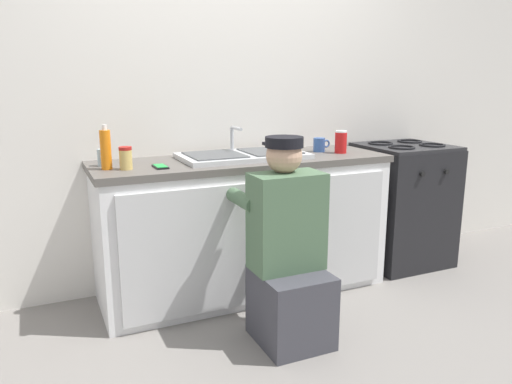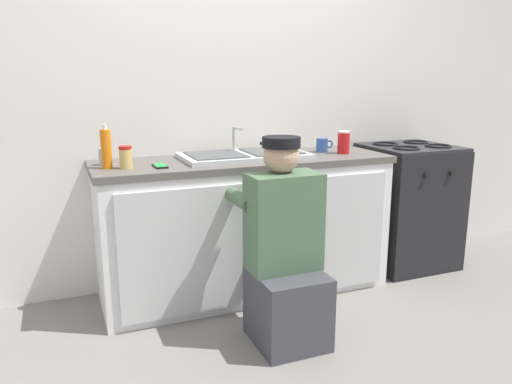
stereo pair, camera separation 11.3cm
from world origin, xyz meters
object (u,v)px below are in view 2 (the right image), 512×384
object	(u,v)px
sink_double_basin	(244,155)
soda_cup_red	(344,142)
cell_phone	(160,166)
water_glass	(104,157)
plumber_person	(285,259)
soap_bottle_orange	(106,149)
stove_range	(407,205)
condiment_jar	(126,157)
coffee_mug	(322,145)

from	to	relation	value
sink_double_basin	soda_cup_red	size ratio (longest dim) A/B	5.26
cell_phone	soda_cup_red	size ratio (longest dim) A/B	0.92
water_glass	cell_phone	bearing A→B (deg)	-32.58
sink_double_basin	plumber_person	distance (m)	0.83
soap_bottle_orange	soda_cup_red	size ratio (longest dim) A/B	1.64
sink_double_basin	soap_bottle_orange	bearing A→B (deg)	-176.47
soap_bottle_orange	cell_phone	bearing A→B (deg)	-13.17
soap_bottle_orange	water_glass	bearing A→B (deg)	92.40
stove_range	condiment_jar	bearing A→B (deg)	-177.31
coffee_mug	water_glass	distance (m)	1.45
cell_phone	stove_range	bearing A→B (deg)	3.58
plumber_person	water_glass	xyz separation A→B (m)	(-0.82, 0.76, 0.49)
stove_range	plumber_person	world-z (taller)	plumber_person
soda_cup_red	water_glass	bearing A→B (deg)	174.83
stove_range	water_glass	distance (m)	2.22
sink_double_basin	condiment_jar	bearing A→B (deg)	-172.47
water_glass	condiment_jar	world-z (taller)	condiment_jar
cell_phone	condiment_jar	bearing A→B (deg)	173.90
plumber_person	water_glass	bearing A→B (deg)	137.43
sink_double_basin	soap_bottle_orange	size ratio (longest dim) A/B	3.20
soda_cup_red	condiment_jar	xyz separation A→B (m)	(-1.44, -0.03, -0.01)
stove_range	cell_phone	bearing A→B (deg)	-176.42
stove_range	cell_phone	xyz separation A→B (m)	(-1.88, -0.12, 0.45)
stove_range	plumber_person	size ratio (longest dim) A/B	0.84
cell_phone	water_glass	world-z (taller)	water_glass
plumber_person	soap_bottle_orange	size ratio (longest dim) A/B	4.42
cell_phone	coffee_mug	size ratio (longest dim) A/B	1.11
coffee_mug	plumber_person	bearing A→B (deg)	-130.53
water_glass	soap_bottle_orange	bearing A→B (deg)	-87.60
soap_bottle_orange	condiment_jar	size ratio (longest dim) A/B	1.95
plumber_person	condiment_jar	size ratio (longest dim) A/B	8.63
plumber_person	coffee_mug	world-z (taller)	plumber_person
plumber_person	soda_cup_red	size ratio (longest dim) A/B	7.26
soda_cup_red	soap_bottle_orange	bearing A→B (deg)	179.24
plumber_person	soap_bottle_orange	xyz separation A→B (m)	(-0.82, 0.64, 0.55)
sink_double_basin	condiment_jar	distance (m)	0.76
condiment_jar	stove_range	bearing A→B (deg)	2.69
cell_phone	coffee_mug	world-z (taller)	coffee_mug
plumber_person	soap_bottle_orange	bearing A→B (deg)	142.10
soap_bottle_orange	condiment_jar	bearing A→B (deg)	-25.55
water_glass	condiment_jar	bearing A→B (deg)	-58.15
stove_range	soap_bottle_orange	distance (m)	2.23
plumber_person	coffee_mug	size ratio (longest dim) A/B	8.76
stove_range	coffee_mug	distance (m)	0.87
stove_range	coffee_mug	xyz separation A→B (m)	(-0.72, 0.04, 0.49)
coffee_mug	soda_cup_red	bearing A→B (deg)	-50.14
sink_double_basin	plumber_person	bearing A→B (deg)	-92.67
coffee_mug	soda_cup_red	distance (m)	0.15
soap_bottle_orange	water_glass	distance (m)	0.14
sink_double_basin	plumber_person	world-z (taller)	plumber_person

